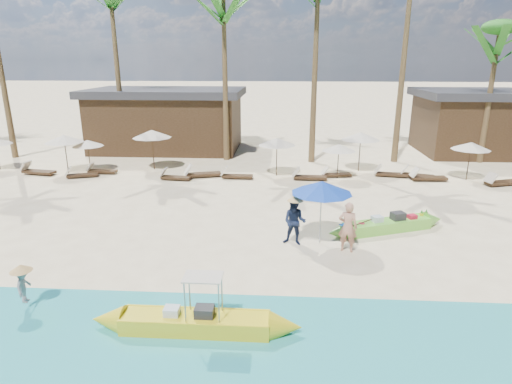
# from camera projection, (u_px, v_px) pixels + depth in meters

# --- Properties ---
(ground) EXTENTS (240.00, 240.00, 0.00)m
(ground) POSITION_uv_depth(u_px,v_px,m) (272.00, 256.00, 14.20)
(ground) COLOR #F8E5B7
(ground) RESTS_ON ground
(wet_sand_strip) EXTENTS (240.00, 4.50, 0.01)m
(wet_sand_strip) POSITION_uv_depth(u_px,v_px,m) (266.00, 356.00, 9.43)
(wet_sand_strip) COLOR tan
(wet_sand_strip) RESTS_ON ground
(green_canoe) EXTENTS (5.28, 2.32, 0.70)m
(green_canoe) POSITION_uv_depth(u_px,v_px,m) (387.00, 225.00, 16.26)
(green_canoe) COLOR #6BC43B
(green_canoe) RESTS_ON ground
(yellow_canoe) EXTENTS (5.68, 0.75, 1.48)m
(yellow_canoe) POSITION_uv_depth(u_px,v_px,m) (195.00, 322.00, 10.23)
(yellow_canoe) COLOR gold
(yellow_canoe) RESTS_ON ground
(tourist) EXTENTS (0.73, 0.58, 1.75)m
(tourist) POSITION_uv_depth(u_px,v_px,m) (348.00, 227.00, 14.37)
(tourist) COLOR tan
(tourist) RESTS_ON ground
(vendor_green) EXTENTS (0.95, 0.81, 1.68)m
(vendor_green) POSITION_uv_depth(u_px,v_px,m) (295.00, 222.00, 14.91)
(vendor_green) COLOR #131C34
(vendor_green) RESTS_ON ground
(vendor_yellow) EXTENTS (0.45, 0.67, 0.96)m
(vendor_yellow) POSITION_uv_depth(u_px,v_px,m) (24.00, 285.00, 11.07)
(vendor_yellow) COLOR gray
(vendor_yellow) RESTS_ON ground
(blue_umbrella) EXTENTS (2.12, 2.12, 2.29)m
(blue_umbrella) POSITION_uv_depth(u_px,v_px,m) (322.00, 187.00, 14.66)
(blue_umbrella) COLOR #99999E
(blue_umbrella) RESTS_ON ground
(resort_parasol_2) EXTENTS (2.14, 2.14, 2.20)m
(resort_parasol_2) POSITION_uv_depth(u_px,v_px,m) (64.00, 139.00, 24.12)
(resort_parasol_2) COLOR #3A2618
(resort_parasol_2) RESTS_ON ground
(lounger_2_left) EXTENTS (2.04, 0.95, 0.67)m
(lounger_2_left) POSITION_uv_depth(u_px,v_px,m) (37.00, 171.00, 24.26)
(lounger_2_left) COLOR #3A2618
(lounger_2_left) RESTS_ON ground
(resort_parasol_3) EXTENTS (1.80, 1.80, 1.85)m
(resort_parasol_3) POSITION_uv_depth(u_px,v_px,m) (87.00, 143.00, 24.54)
(resort_parasol_3) COLOR #3A2618
(resort_parasol_3) RESTS_ON ground
(lounger_3_left) EXTENTS (1.78, 1.04, 0.58)m
(lounger_3_left) POSITION_uv_depth(u_px,v_px,m) (80.00, 174.00, 23.63)
(lounger_3_left) COLOR #3A2618
(lounger_3_left) RESTS_ON ground
(lounger_3_right) EXTENTS (1.68, 0.52, 0.57)m
(lounger_3_right) POSITION_uv_depth(u_px,v_px,m) (100.00, 170.00, 24.46)
(lounger_3_right) COLOR #3A2618
(lounger_3_right) RESTS_ON ground
(resort_parasol_4) EXTENTS (2.27, 2.27, 2.34)m
(resort_parasol_4) POSITION_uv_depth(u_px,v_px,m) (152.00, 134.00, 24.94)
(resort_parasol_4) COLOR #3A2618
(resort_parasol_4) RESTS_ON ground
(lounger_4_left) EXTENTS (1.74, 0.71, 0.58)m
(lounger_4_left) POSITION_uv_depth(u_px,v_px,m) (174.00, 177.00, 23.18)
(lounger_4_left) COLOR #3A2618
(lounger_4_left) RESTS_ON ground
(lounger_4_right) EXTENTS (2.09, 1.16, 0.68)m
(lounger_4_right) POSITION_uv_depth(u_px,v_px,m) (201.00, 173.00, 23.70)
(lounger_4_right) COLOR #3A2618
(lounger_4_right) RESTS_ON ground
(resort_parasol_5) EXTENTS (2.08, 2.08, 2.14)m
(resort_parasol_5) POSITION_uv_depth(u_px,v_px,m) (277.00, 142.00, 23.57)
(resort_parasol_5) COLOR #3A2618
(resort_parasol_5) RESTS_ON ground
(lounger_5_left) EXTENTS (1.76, 0.57, 0.60)m
(lounger_5_left) POSITION_uv_depth(u_px,v_px,m) (235.00, 175.00, 23.43)
(lounger_5_left) COLOR #3A2618
(lounger_5_left) RESTS_ON ground
(resort_parasol_6) EXTENTS (1.84, 1.84, 1.90)m
(resort_parasol_6) POSITION_uv_depth(u_px,v_px,m) (339.00, 148.00, 23.10)
(resort_parasol_6) COLOR #3A2618
(resort_parasol_6) RESTS_ON ground
(lounger_6_left) EXTENTS (1.86, 0.61, 0.63)m
(lounger_6_left) POSITION_uv_depth(u_px,v_px,m) (308.00, 176.00, 23.18)
(lounger_6_left) COLOR #3A2618
(lounger_6_left) RESTS_ON ground
(lounger_6_right) EXTENTS (1.70, 0.74, 0.56)m
(lounger_6_right) POSITION_uv_depth(u_px,v_px,m) (335.00, 174.00, 23.75)
(lounger_6_right) COLOR #3A2618
(lounger_6_right) RESTS_ON ground
(resort_parasol_7) EXTENTS (2.22, 2.22, 2.29)m
(resort_parasol_7) POSITION_uv_depth(u_px,v_px,m) (361.00, 136.00, 24.49)
(resort_parasol_7) COLOR #3A2618
(resort_parasol_7) RESTS_ON ground
(lounger_7_left) EXTENTS (1.83, 0.83, 0.60)m
(lounger_7_left) POSITION_uv_depth(u_px,v_px,m) (389.00, 173.00, 23.83)
(lounger_7_left) COLOR #3A2618
(lounger_7_left) RESTS_ON ground
(lounger_7_right) EXTENTS (1.95, 0.68, 0.65)m
(lounger_7_right) POSITION_uv_depth(u_px,v_px,m) (426.00, 177.00, 23.01)
(lounger_7_right) COLOR #3A2618
(lounger_7_right) RESTS_ON ground
(resort_parasol_8) EXTENTS (2.01, 2.01, 2.07)m
(resort_parasol_8) POSITION_uv_depth(u_px,v_px,m) (471.00, 146.00, 22.71)
(resort_parasol_8) COLOR #3A2618
(resort_parasol_8) RESTS_ON ground
(lounger_8_left) EXTENTS (1.82, 1.09, 0.59)m
(lounger_8_left) POSITION_uv_depth(u_px,v_px,m) (416.00, 174.00, 23.61)
(lounger_8_left) COLOR #3A2618
(lounger_8_left) RESTS_ON ground
(lounger_9_left) EXTENTS (1.96, 1.14, 0.64)m
(lounger_9_left) POSITION_uv_depth(u_px,v_px,m) (500.00, 182.00, 22.13)
(lounger_9_left) COLOR #3A2618
(lounger_9_left) RESTS_ON ground
(palm_2) EXTENTS (2.08, 2.08, 11.33)m
(palm_2) POSITION_uv_depth(u_px,v_px,m) (112.00, 10.00, 26.48)
(palm_2) COLOR brown
(palm_2) RESTS_ON ground
(palm_3) EXTENTS (2.08, 2.08, 10.52)m
(palm_3) POSITION_uv_depth(u_px,v_px,m) (224.00, 19.00, 25.47)
(palm_3) COLOR brown
(palm_3) RESTS_ON ground
(palm_4) EXTENTS (2.08, 2.08, 11.70)m
(palm_4) POSITION_uv_depth(u_px,v_px,m) (318.00, 2.00, 24.63)
(palm_4) COLOR brown
(palm_4) RESTS_ON ground
(palm_6) EXTENTS (2.08, 2.08, 8.51)m
(palm_6) POSITION_uv_depth(u_px,v_px,m) (497.00, 46.00, 25.19)
(palm_6) COLOR brown
(palm_6) RESTS_ON ground
(pavilion_west) EXTENTS (10.80, 6.60, 4.30)m
(pavilion_west) POSITION_uv_depth(u_px,v_px,m) (168.00, 119.00, 30.71)
(pavilion_west) COLOR #3A2618
(pavilion_west) RESTS_ON ground
(pavilion_east) EXTENTS (8.80, 6.60, 4.30)m
(pavilion_east) POSITION_uv_depth(u_px,v_px,m) (482.00, 121.00, 29.40)
(pavilion_east) COLOR #3A2618
(pavilion_east) RESTS_ON ground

